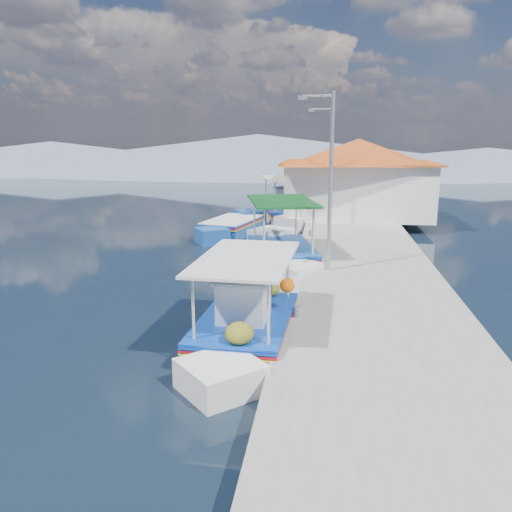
# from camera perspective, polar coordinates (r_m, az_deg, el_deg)

# --- Properties ---
(ground) EXTENTS (160.00, 160.00, 0.00)m
(ground) POSITION_cam_1_polar(r_m,az_deg,el_deg) (17.21, -7.73, -4.27)
(ground) COLOR black
(ground) RESTS_ON ground
(quay) EXTENTS (5.00, 44.00, 0.50)m
(quay) POSITION_cam_1_polar(r_m,az_deg,el_deg) (22.39, 11.19, 0.33)
(quay) COLOR gray
(quay) RESTS_ON ground
(bollards) EXTENTS (0.20, 17.20, 0.30)m
(bollards) POSITION_cam_1_polar(r_m,az_deg,el_deg) (21.54, 5.77, 1.10)
(bollards) COLOR #A5A8AD
(bollards) RESTS_ON quay
(main_caique) EXTENTS (2.37, 7.45, 2.45)m
(main_caique) POSITION_cam_1_polar(r_m,az_deg,el_deg) (13.26, -1.02, -7.36)
(main_caique) COLOR silver
(main_caique) RESTS_ON ground
(caique_green_canopy) EXTENTS (3.48, 7.58, 2.91)m
(caique_green_canopy) POSITION_cam_1_polar(r_m,az_deg,el_deg) (20.92, 2.86, 0.19)
(caique_green_canopy) COLOR silver
(caique_green_canopy) RESTS_ON ground
(caique_blue_hull) EXTENTS (3.06, 6.76, 1.23)m
(caique_blue_hull) POSITION_cam_1_polar(r_m,az_deg,el_deg) (27.45, -2.63, 3.09)
(caique_blue_hull) COLOR #1A4D9D
(caique_blue_hull) RESTS_ON ground
(caique_far) EXTENTS (3.76, 7.98, 2.89)m
(caique_far) POSITION_cam_1_polar(r_m,az_deg,el_deg) (31.77, 3.26, 4.82)
(caique_far) COLOR silver
(caique_far) RESTS_ON ground
(harbor_building) EXTENTS (10.49, 10.49, 4.40)m
(harbor_building) POSITION_cam_1_polar(r_m,az_deg,el_deg) (30.95, 11.03, 8.56)
(harbor_building) COLOR silver
(harbor_building) RESTS_ON quay
(lamp_post_near) EXTENTS (1.21, 0.14, 6.00)m
(lamp_post_near) POSITION_cam_1_polar(r_m,az_deg,el_deg) (17.86, 7.91, 8.96)
(lamp_post_near) COLOR #A5A8AD
(lamp_post_near) RESTS_ON quay
(lamp_post_far) EXTENTS (1.21, 0.14, 6.00)m
(lamp_post_far) POSITION_cam_1_polar(r_m,az_deg,el_deg) (26.84, 7.93, 10.31)
(lamp_post_far) COLOR #A5A8AD
(lamp_post_far) RESTS_ON quay
(mountain_ridge) EXTENTS (171.40, 96.00, 5.50)m
(mountain_ridge) POSITION_cam_1_polar(r_m,az_deg,el_deg) (71.91, 9.54, 10.50)
(mountain_ridge) COLOR slate
(mountain_ridge) RESTS_ON ground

